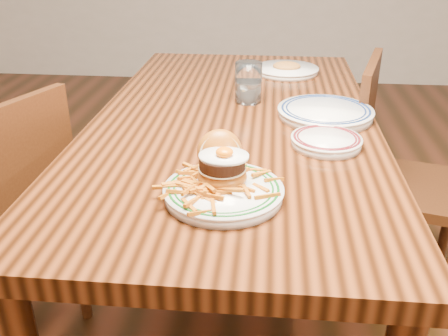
# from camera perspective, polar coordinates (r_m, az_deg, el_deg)

# --- Properties ---
(floor) EXTENTS (6.00, 6.00, 0.00)m
(floor) POSITION_cam_1_polar(r_m,az_deg,el_deg) (1.92, 0.98, -15.59)
(floor) COLOR black
(floor) RESTS_ON ground
(table) EXTENTS (0.85, 1.60, 0.75)m
(table) POSITION_cam_1_polar(r_m,az_deg,el_deg) (1.56, 1.16, 2.83)
(table) COLOR black
(table) RESTS_ON floor
(chair_left) EXTENTS (0.52, 0.52, 0.86)m
(chair_left) POSITION_cam_1_polar(r_m,az_deg,el_deg) (1.66, -23.83, -5.84)
(chair_left) COLOR #3D1F0C
(chair_left) RESTS_ON floor
(chair_right) EXTENTS (0.50, 0.50, 0.87)m
(chair_right) POSITION_cam_1_polar(r_m,az_deg,el_deg) (1.92, 18.61, -0.50)
(chair_right) COLOR #3D1F0C
(chair_right) RESTS_ON floor
(main_plate) EXTENTS (0.26, 0.27, 0.12)m
(main_plate) POSITION_cam_1_polar(r_m,az_deg,el_deg) (1.07, -0.13, -1.44)
(main_plate) COLOR white
(main_plate) RESTS_ON table
(side_plate) EXTENTS (0.19, 0.19, 0.03)m
(side_plate) POSITION_cam_1_polar(r_m,az_deg,el_deg) (1.34, 11.62, 3.10)
(side_plate) COLOR white
(side_plate) RESTS_ON table
(rear_plate) EXTENTS (0.29, 0.29, 0.03)m
(rear_plate) POSITION_cam_1_polar(r_m,az_deg,el_deg) (1.55, 11.51, 6.29)
(rear_plate) COLOR white
(rear_plate) RESTS_ON table
(water_glass) EXTENTS (0.09, 0.09, 0.13)m
(water_glass) POSITION_cam_1_polar(r_m,az_deg,el_deg) (1.65, 2.80, 9.48)
(water_glass) COLOR white
(water_glass) RESTS_ON table
(far_plate) EXTENTS (0.25, 0.25, 0.04)m
(far_plate) POSITION_cam_1_polar(r_m,az_deg,el_deg) (2.01, 7.16, 11.11)
(far_plate) COLOR white
(far_plate) RESTS_ON table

